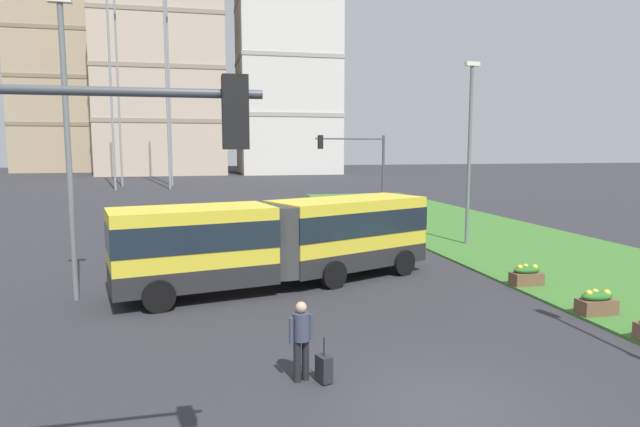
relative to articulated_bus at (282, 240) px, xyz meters
The scene contains 16 objects.
ground_plane 10.21m from the articulated_bus, 80.57° to the right, with size 260.00×260.00×0.00m, color #2D2D33.
grass_median 12.97m from the articulated_bus, ahead, with size 10.00×70.00×0.08m, color #3D752D.
articulated_bus is the anchor object (origin of this frame).
car_silver_hatch 9.58m from the articulated_bus, 117.39° to the left, with size 4.53×2.30×1.58m.
pedestrian_crossing 8.18m from the articulated_bus, 95.88° to the right, with size 0.56×0.36×1.74m.
rolling_suitcase 8.43m from the articulated_bus, 92.66° to the right, with size 0.34×0.42×0.97m.
flower_planter_1 10.29m from the articulated_bus, 34.00° to the right, with size 1.10×0.56×0.74m.
flower_planter_2 8.84m from the articulated_bus, 14.70° to the right, with size 1.10×0.56×0.74m.
traffic_light_near_left 13.93m from the articulated_bus, 109.63° to the right, with size 3.75×0.28×5.76m.
traffic_light_far_right 13.94m from the articulated_bus, 61.27° to the left, with size 4.26×0.28×5.63m.
streetlight_left 7.74m from the articulated_bus, behind, with size 0.70×0.28×9.55m.
streetlight_median 12.34m from the articulated_bus, 29.28° to the left, with size 0.70×0.28×9.07m.
apartment_tower_west 106.41m from the articulated_bus, 105.74° to the left, with size 16.66×19.85×43.48m.
apartment_tower_westcentre 86.89m from the articulated_bus, 95.73° to the left, with size 21.69×18.97×44.10m.
apartment_tower_centre 85.86m from the articulated_bus, 80.47° to the left, with size 17.70×16.35×49.93m.
transmission_pylon 53.26m from the articulated_bus, 100.32° to the left, with size 9.00×6.24×37.40m.
Camera 1 is at (-4.56, -9.09, 5.00)m, focal length 30.48 mm.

